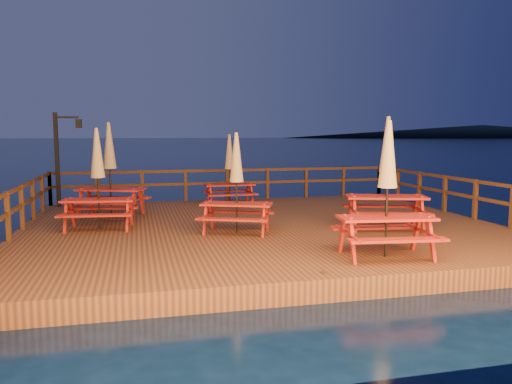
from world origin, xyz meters
TOP-DOWN VIEW (x-y plane):
  - ground at (0.00, 0.00)m, footprint 500.00×500.00m
  - deck at (0.00, 0.00)m, footprint 12.00×10.00m
  - deck_piles at (0.00, 0.00)m, footprint 11.44×9.44m
  - railing at (0.00, 1.78)m, footprint 11.80×9.75m
  - lamp_post at (-5.39, 4.55)m, footprint 0.85×0.18m
  - headland_right at (185.00, 230.00)m, footprint 230.40×86.40m
  - picnic_table_0 at (-0.15, 3.59)m, footprint 1.63×1.35m
  - picnic_table_1 at (2.82, -1.35)m, footprint 2.29×2.07m
  - picnic_table_2 at (-3.83, 2.21)m, footprint 2.27×2.08m
  - picnic_table_3 at (-4.02, 0.33)m, footprint 1.90×1.63m
  - picnic_table_4 at (1.50, -3.85)m, footprint 1.99×1.71m
  - picnic_table_5 at (-0.82, -0.92)m, footprint 2.05×1.89m

SIDE VIEW (x-z plane):
  - deck_piles at x=0.00m, z-range -1.00..0.40m
  - ground at x=0.00m, z-range 0.00..0.00m
  - deck at x=0.00m, z-range 0.00..0.40m
  - railing at x=0.00m, z-range 0.61..1.71m
  - picnic_table_0 at x=-0.15m, z-range 0.45..2.76m
  - picnic_table_5 at x=-0.82m, z-range 0.45..2.81m
  - picnic_table_3 at x=-4.02m, z-range 0.45..2.93m
  - picnic_table_4 at x=1.50m, z-range 0.45..3.05m
  - picnic_table_2 at x=-3.83m, z-range 0.45..3.10m
  - picnic_table_1 at x=2.82m, z-range 0.45..3.20m
  - lamp_post at x=-5.39m, z-range 0.70..3.70m
  - headland_right at x=185.00m, z-range 0.00..7.00m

